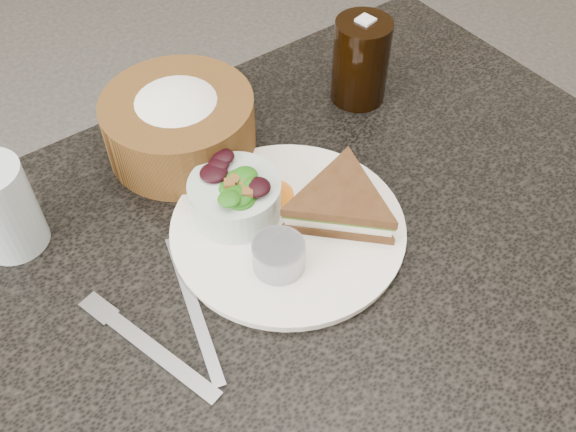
# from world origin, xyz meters

# --- Properties ---
(dining_table) EXTENTS (1.00, 0.70, 0.75)m
(dining_table) POSITION_xyz_m (0.00, 0.00, 0.38)
(dining_table) COLOR black
(dining_table) RESTS_ON floor
(dinner_plate) EXTENTS (0.28, 0.28, 0.01)m
(dinner_plate) POSITION_xyz_m (-0.00, 0.03, 0.76)
(dinner_plate) COLOR white
(dinner_plate) RESTS_ON dining_table
(sandwich) EXTENTS (0.22, 0.22, 0.04)m
(sandwich) POSITION_xyz_m (0.06, 0.00, 0.78)
(sandwich) COLOR #4B2C18
(sandwich) RESTS_ON dinner_plate
(salad_bowl) EXTENTS (0.12, 0.12, 0.07)m
(salad_bowl) POSITION_xyz_m (-0.04, 0.09, 0.79)
(salad_bowl) COLOR #ADBEB6
(salad_bowl) RESTS_ON dinner_plate
(dressing_ramekin) EXTENTS (0.07, 0.07, 0.04)m
(dressing_ramekin) POSITION_xyz_m (-0.04, -0.01, 0.78)
(dressing_ramekin) COLOR gray
(dressing_ramekin) RESTS_ON dinner_plate
(orange_wedge) EXTENTS (0.08, 0.08, 0.03)m
(orange_wedge) POSITION_xyz_m (0.01, 0.08, 0.78)
(orange_wedge) COLOR orange
(orange_wedge) RESTS_ON dinner_plate
(fork) EXTENTS (0.07, 0.17, 0.00)m
(fork) POSITION_xyz_m (-0.21, -0.02, 0.75)
(fork) COLOR gray
(fork) RESTS_ON dining_table
(knife) EXTENTS (0.07, 0.20, 0.00)m
(knife) POSITION_xyz_m (-0.15, 0.00, 0.75)
(knife) COLOR #989EA8
(knife) RESTS_ON dining_table
(bread_basket) EXTENTS (0.21, 0.21, 0.11)m
(bread_basket) POSITION_xyz_m (-0.03, 0.23, 0.81)
(bread_basket) COLOR brown
(bread_basket) RESTS_ON dining_table
(cola_glass) EXTENTS (0.09, 0.09, 0.14)m
(cola_glass) POSITION_xyz_m (0.24, 0.18, 0.82)
(cola_glass) COLOR black
(cola_glass) RESTS_ON dining_table
(water_glass) EXTENTS (0.10, 0.10, 0.12)m
(water_glass) POSITION_xyz_m (-0.27, 0.21, 0.81)
(water_glass) COLOR silver
(water_glass) RESTS_ON dining_table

